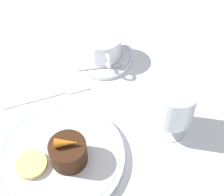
{
  "coord_description": "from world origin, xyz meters",
  "views": [
    {
      "loc": [
        0.33,
        -0.0,
        0.52
      ],
      "look_at": [
        -0.06,
        0.1,
        0.04
      ],
      "focal_mm": 50.0,
      "sensor_mm": 36.0,
      "label": 1
    }
  ],
  "objects_px": {
    "dinner_plate": "(62,156)",
    "fork": "(58,93)",
    "wine_glass": "(175,106)",
    "coffee_cup": "(103,46)",
    "dessert_cake": "(71,152)"
  },
  "relations": [
    {
      "from": "dinner_plate",
      "to": "wine_glass",
      "type": "bearing_deg",
      "value": 92.49
    },
    {
      "from": "dinner_plate",
      "to": "coffee_cup",
      "type": "distance_m",
      "value": 0.28
    },
    {
      "from": "fork",
      "to": "coffee_cup",
      "type": "bearing_deg",
      "value": 124.62
    },
    {
      "from": "dinner_plate",
      "to": "dessert_cake",
      "type": "xyz_separation_m",
      "value": [
        0.01,
        0.02,
        0.03
      ]
    },
    {
      "from": "dinner_plate",
      "to": "coffee_cup",
      "type": "bearing_deg",
      "value": 149.66
    },
    {
      "from": "dinner_plate",
      "to": "wine_glass",
      "type": "height_order",
      "value": "wine_glass"
    },
    {
      "from": "dinner_plate",
      "to": "fork",
      "type": "height_order",
      "value": "dinner_plate"
    },
    {
      "from": "wine_glass",
      "to": "fork",
      "type": "xyz_separation_m",
      "value": [
        -0.15,
        -0.2,
        -0.07
      ]
    },
    {
      "from": "coffee_cup",
      "to": "dessert_cake",
      "type": "height_order",
      "value": "coffee_cup"
    },
    {
      "from": "dessert_cake",
      "to": "wine_glass",
      "type": "bearing_deg",
      "value": 96.57
    },
    {
      "from": "coffee_cup",
      "to": "dessert_cake",
      "type": "bearing_deg",
      "value": -25.71
    },
    {
      "from": "wine_glass",
      "to": "dessert_cake",
      "type": "relative_size",
      "value": 1.75
    },
    {
      "from": "dinner_plate",
      "to": "coffee_cup",
      "type": "xyz_separation_m",
      "value": [
        -0.24,
        0.14,
        0.03
      ]
    },
    {
      "from": "dessert_cake",
      "to": "coffee_cup",
      "type": "bearing_deg",
      "value": 154.29
    },
    {
      "from": "dinner_plate",
      "to": "wine_glass",
      "type": "relative_size",
      "value": 2.05
    }
  ]
}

